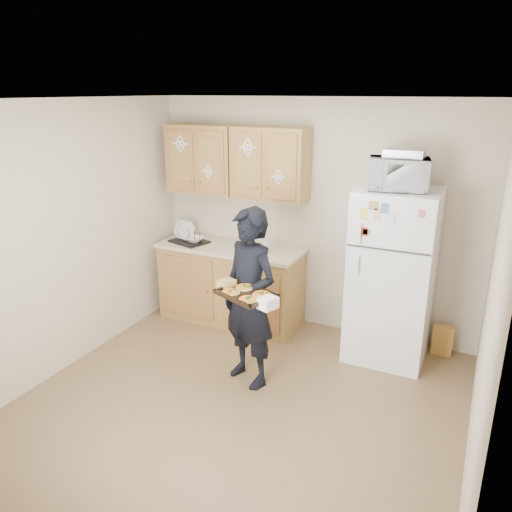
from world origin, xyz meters
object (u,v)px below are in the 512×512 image
object	(u,v)px
dish_rack	(189,236)
refrigerator	(392,276)
microwave	(398,174)
baking_tray	(246,295)
person	(249,299)

from	to	relation	value
dish_rack	refrigerator	bearing A→B (deg)	0.68
refrigerator	dish_rack	bearing A→B (deg)	-179.32
microwave	refrigerator	bearing A→B (deg)	57.77
refrigerator	dish_rack	xyz separation A→B (m)	(-2.29, -0.03, 0.13)
refrigerator	baking_tray	distance (m)	1.60
person	refrigerator	bearing A→B (deg)	65.86
microwave	dish_rack	bearing A→B (deg)	168.63
microwave	dish_rack	distance (m)	2.43
person	microwave	bearing A→B (deg)	64.96
person	microwave	distance (m)	1.74
refrigerator	dish_rack	size ratio (longest dim) A/B	4.22
person	dish_rack	xyz separation A→B (m)	(-1.25, 0.99, 0.16)
refrigerator	person	bearing A→B (deg)	-135.74
refrigerator	microwave	bearing A→B (deg)	-111.43
refrigerator	dish_rack	distance (m)	2.30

